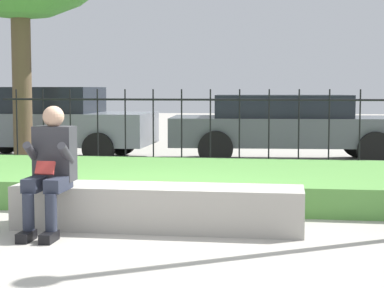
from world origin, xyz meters
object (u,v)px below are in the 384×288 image
at_px(person_seated_reader, 51,165).
at_px(car_parked_left, 47,121).
at_px(stone_bench, 158,210).
at_px(car_parked_center, 289,125).

xyz_separation_m(person_seated_reader, car_parked_left, (-2.52, 6.43, 0.08)).
bearing_deg(car_parked_left, stone_bench, -59.77).
height_order(stone_bench, car_parked_center, car_parked_center).
bearing_deg(stone_bench, car_parked_left, 119.87).
bearing_deg(person_seated_reader, stone_bench, 18.26).
bearing_deg(car_parked_center, car_parked_left, 177.62).
relative_size(car_parked_left, car_parked_center, 0.89).
xyz_separation_m(car_parked_left, car_parked_center, (4.82, 0.15, -0.05)).
relative_size(stone_bench, car_parked_left, 0.69).
bearing_deg(person_seated_reader, car_parked_center, 70.69).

